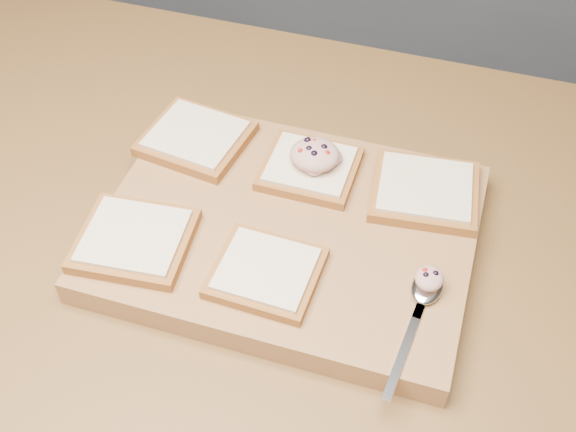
# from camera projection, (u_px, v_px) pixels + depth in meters

# --- Properties ---
(island_counter) EXTENTS (2.00, 0.80, 0.90)m
(island_counter) POSITION_uv_depth(u_px,v_px,m) (393.00, 421.00, 1.21)
(island_counter) COLOR slate
(island_counter) RESTS_ON ground
(cutting_board) EXTENTS (0.44, 0.34, 0.04)m
(cutting_board) POSITION_uv_depth(u_px,v_px,m) (288.00, 231.00, 0.88)
(cutting_board) COLOR #A07844
(cutting_board) RESTS_ON island_counter
(bread_far_left) EXTENTS (0.14, 0.13, 0.02)m
(bread_far_left) POSITION_uv_depth(u_px,v_px,m) (196.00, 138.00, 0.96)
(bread_far_left) COLOR #9C6328
(bread_far_left) RESTS_ON cutting_board
(bread_far_center) EXTENTS (0.12, 0.11, 0.02)m
(bread_far_center) POSITION_uv_depth(u_px,v_px,m) (310.00, 168.00, 0.92)
(bread_far_center) COLOR #9C6328
(bread_far_center) RESTS_ON cutting_board
(bread_far_right) EXTENTS (0.14, 0.13, 0.02)m
(bread_far_right) POSITION_uv_depth(u_px,v_px,m) (425.00, 191.00, 0.89)
(bread_far_right) COLOR #9C6328
(bread_far_right) RESTS_ON cutting_board
(bread_near_left) EXTENTS (0.14, 0.13, 0.02)m
(bread_near_left) POSITION_uv_depth(u_px,v_px,m) (134.00, 239.00, 0.84)
(bread_near_left) COLOR #9C6328
(bread_near_left) RESTS_ON cutting_board
(bread_near_center) EXTENTS (0.12, 0.11, 0.02)m
(bread_near_center) POSITION_uv_depth(u_px,v_px,m) (266.00, 272.00, 0.81)
(bread_near_center) COLOR #9C6328
(bread_near_center) RESTS_ON cutting_board
(tuna_salad_dollop) EXTENTS (0.06, 0.06, 0.03)m
(tuna_salad_dollop) POSITION_uv_depth(u_px,v_px,m) (315.00, 154.00, 0.90)
(tuna_salad_dollop) COLOR tan
(tuna_salad_dollop) RESTS_ON bread_far_center
(spoon) EXTENTS (0.04, 0.18, 0.01)m
(spoon) POSITION_uv_depth(u_px,v_px,m) (424.00, 295.00, 0.79)
(spoon) COLOR silver
(spoon) RESTS_ON cutting_board
(spoon_salad) EXTENTS (0.03, 0.03, 0.02)m
(spoon_salad) POSITION_uv_depth(u_px,v_px,m) (429.00, 278.00, 0.79)
(spoon_salad) COLOR tan
(spoon_salad) RESTS_ON spoon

